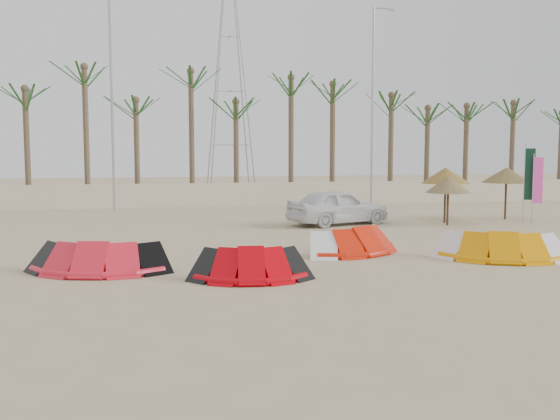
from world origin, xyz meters
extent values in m
plane|color=tan|center=(0.00, 0.00, 0.00)|extent=(120.00, 120.00, 0.00)
cube|color=beige|center=(0.00, 22.00, 0.65)|extent=(60.00, 0.30, 1.30)
cylinder|color=brown|center=(-4.00, 23.50, 3.25)|extent=(0.32, 0.32, 6.50)
ellipsoid|color=#194719|center=(-4.00, 23.50, 6.50)|extent=(4.00, 4.00, 2.40)
cylinder|color=brown|center=(6.00, 23.50, 3.25)|extent=(0.32, 0.32, 6.50)
ellipsoid|color=#194719|center=(6.00, 23.50, 6.50)|extent=(4.00, 4.00, 2.40)
cylinder|color=brown|center=(16.00, 23.50, 3.25)|extent=(0.32, 0.32, 6.50)
ellipsoid|color=#194719|center=(16.00, 23.50, 6.50)|extent=(4.00, 4.00, 2.40)
cylinder|color=#A5A8AD|center=(-6.00, 20.00, 5.50)|extent=(0.14, 0.14, 11.00)
cylinder|color=#A5A8AD|center=(8.00, 20.00, 5.50)|extent=(0.14, 0.14, 11.00)
cylinder|color=#A5A8AD|center=(8.50, 20.00, 10.90)|extent=(1.00, 0.08, 0.08)
cube|color=#A5A8AD|center=(9.00, 20.00, 10.85)|extent=(0.35, 0.14, 0.10)
cylinder|color=red|center=(-5.37, 3.42, 0.10)|extent=(3.35, 1.00, 0.20)
cube|color=black|center=(-6.90, 3.52, 0.25)|extent=(0.84, 1.21, 0.40)
cube|color=black|center=(-3.84, 3.52, 0.25)|extent=(0.84, 1.21, 0.40)
cylinder|color=#BB0008|center=(-1.59, 1.69, 0.10)|extent=(2.64, 0.48, 0.20)
cube|color=black|center=(-2.77, 1.79, 0.25)|extent=(0.71, 1.16, 0.40)
cube|color=black|center=(-0.40, 1.79, 0.25)|extent=(0.71, 1.16, 0.40)
cylinder|color=red|center=(2.20, 5.03, 0.10)|extent=(2.90, 1.79, 0.20)
cube|color=white|center=(0.74, 5.13, 0.25)|extent=(1.07, 1.25, 0.40)
cube|color=white|center=(3.65, 5.13, 0.25)|extent=(1.07, 1.25, 0.40)
cylinder|color=orange|center=(6.02, 3.13, 0.10)|extent=(3.21, 1.50, 0.20)
cube|color=silver|center=(4.49, 3.23, 0.25)|extent=(0.98, 1.25, 0.40)
cube|color=silver|center=(7.55, 3.23, 0.25)|extent=(0.98, 1.25, 0.40)
cylinder|color=#4C331E|center=(8.55, 11.99, 1.17)|extent=(0.10, 0.10, 2.33)
cone|color=olive|center=(8.55, 11.99, 2.08)|extent=(2.11, 2.11, 0.70)
cylinder|color=#4C331E|center=(8.26, 11.13, 0.99)|extent=(0.10, 0.10, 1.99)
cone|color=olive|center=(8.26, 11.13, 1.74)|extent=(1.90, 1.90, 0.70)
cylinder|color=#4C331E|center=(11.91, 12.72, 1.15)|extent=(0.10, 0.10, 2.29)
cone|color=olive|center=(11.91, 12.72, 2.04)|extent=(2.26, 2.26, 0.70)
cylinder|color=#A5A8AD|center=(12.08, 10.90, 1.52)|extent=(0.04, 0.04, 3.04)
cube|color=#FE43B8|center=(12.30, 10.90, 1.88)|extent=(0.42, 0.08, 1.97)
cylinder|color=#A5A8AD|center=(11.87, 11.25, 1.72)|extent=(0.04, 0.04, 3.44)
cube|color=#0D301F|center=(12.09, 11.25, 2.13)|extent=(0.40, 0.17, 2.24)
imported|color=silver|center=(3.78, 12.30, 0.76)|extent=(4.82, 3.11, 1.53)
camera|label=1|loc=(-3.81, -13.26, 3.22)|focal=40.00mm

